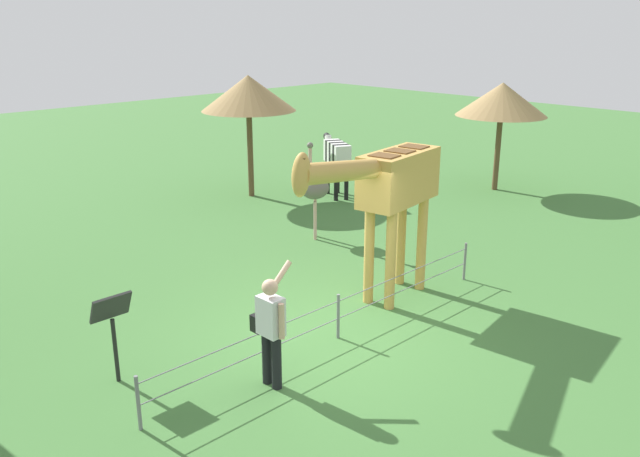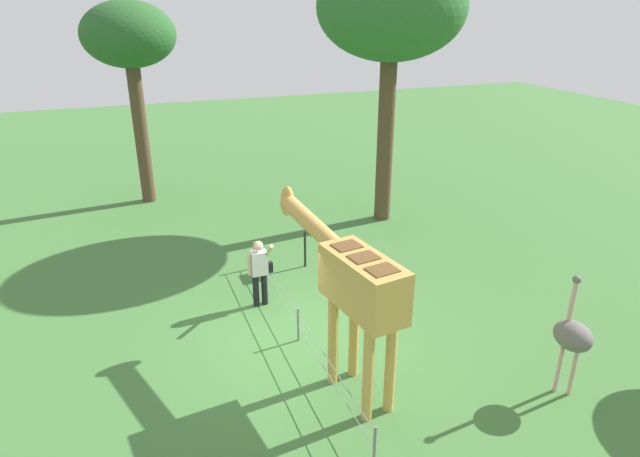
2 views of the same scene
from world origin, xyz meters
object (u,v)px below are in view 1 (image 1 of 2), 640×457
at_px(zebra, 336,156).
at_px(ostrich, 315,189).
at_px(giraffe, 389,187).
at_px(shade_hut_near, 248,94).
at_px(info_sign, 112,319).
at_px(shade_hut_far, 502,100).
at_px(visitor, 271,326).

distance_m(zebra, ostrich, 3.77).
distance_m(giraffe, shade_hut_near, 7.95).
height_order(zebra, info_sign, zebra).
distance_m(shade_hut_near, info_sign, 10.23).
bearing_deg(info_sign, shade_hut_far, -170.88).
distance_m(ostrich, shade_hut_near, 4.51).
bearing_deg(ostrich, shade_hut_near, -108.02).
xyz_separation_m(ostrich, info_sign, (6.31, 2.60, -0.23)).
bearing_deg(giraffe, shade_hut_near, -110.79).
distance_m(giraffe, info_sign, 5.00).
distance_m(giraffe, visitor, 3.60).
xyz_separation_m(visitor, ostrich, (-4.82, -4.18, 0.27)).
distance_m(zebra, info_sign, 10.52).
height_order(shade_hut_far, info_sign, shade_hut_far).
distance_m(giraffe, ostrich, 3.86).
height_order(visitor, shade_hut_far, shade_hut_far).
relative_size(ostrich, info_sign, 1.70).
bearing_deg(ostrich, giraffe, 66.11).
bearing_deg(zebra, giraffe, 51.57).
distance_m(zebra, shade_hut_near, 2.96).
xyz_separation_m(zebra, ostrich, (3.01, 2.28, 0.01)).
relative_size(visitor, zebra, 0.97).
relative_size(visitor, ostrich, 0.75).
relative_size(zebra, shade_hut_near, 0.51).
xyz_separation_m(giraffe, zebra, (-4.52, -5.70, -0.94)).
xyz_separation_m(visitor, shade_hut_near, (-6.11, -8.15, 1.98)).
distance_m(visitor, info_sign, 2.17).
xyz_separation_m(giraffe, shade_hut_far, (-8.42, -2.95, 0.52)).
bearing_deg(giraffe, ostrich, -113.89).
xyz_separation_m(ostrich, shade_hut_far, (-6.90, 0.47, 1.45)).
bearing_deg(visitor, shade_hut_near, -126.87).
distance_m(visitor, ostrich, 6.39).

